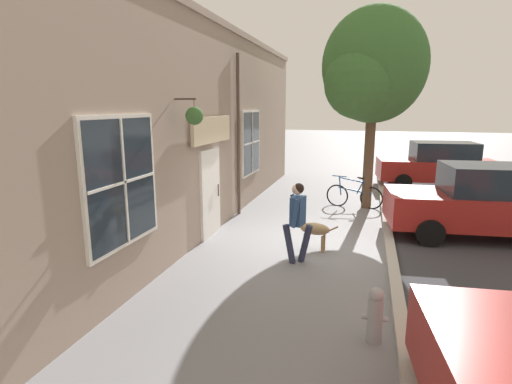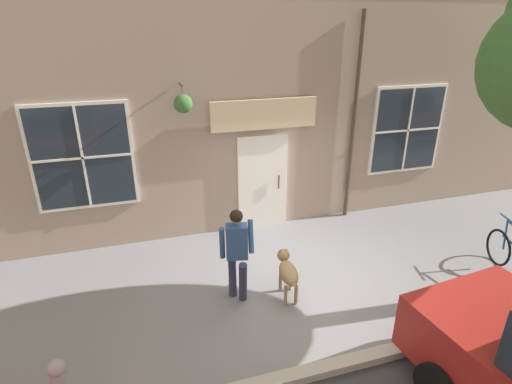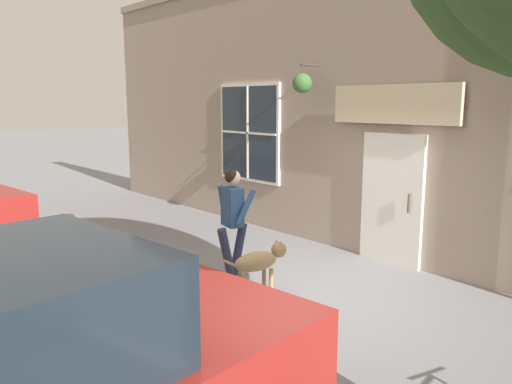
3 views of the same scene
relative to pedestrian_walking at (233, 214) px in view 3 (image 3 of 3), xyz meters
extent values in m
plane|color=gray|center=(-0.15, 1.29, -0.97)|extent=(90.00, 90.00, 0.00)
cube|color=#B2ADA3|center=(1.85, 1.29, -0.91)|extent=(0.20, 28.00, 0.12)
cube|color=gray|center=(-2.50, 1.29, 1.53)|extent=(0.30, 18.00, 4.99)
cube|color=white|center=(-2.33, 1.17, 0.08)|extent=(0.10, 1.10, 2.10)
cube|color=#232D38|center=(-2.30, 1.17, 0.03)|extent=(0.03, 0.90, 1.90)
cylinder|color=#47382D|center=(-2.24, 1.52, 0.08)|extent=(0.03, 0.03, 0.30)
cube|color=beige|center=(-2.23, 1.17, 1.58)|extent=(0.08, 2.20, 0.60)
cylinder|color=#47382D|center=(-2.11, -0.46, 2.24)|extent=(0.44, 0.04, 0.04)
cylinder|color=#47382D|center=(-1.93, -0.46, 2.06)|extent=(0.01, 0.01, 0.34)
cone|color=#2D2823|center=(-1.93, -0.46, 1.84)|extent=(0.32, 0.32, 0.18)
sphere|color=#3D6B33|center=(-1.93, -0.46, 1.93)|extent=(0.34, 0.34, 0.34)
cube|color=white|center=(-2.33, -2.32, 0.98)|extent=(0.08, 1.82, 2.02)
cube|color=#232D38|center=(-2.30, -2.32, 0.98)|extent=(0.03, 1.70, 1.90)
cube|color=white|center=(-2.28, -2.32, 0.98)|extent=(0.04, 0.04, 1.90)
cube|color=white|center=(-2.28, -2.32, 0.98)|extent=(0.04, 1.70, 0.04)
cylinder|color=#282D47|center=(-0.15, -0.05, -0.58)|extent=(0.31, 0.19, 0.79)
cylinder|color=#282D47|center=(0.16, 0.05, -0.58)|extent=(0.31, 0.19, 0.79)
cube|color=#2D4C7A|center=(0.00, 0.00, 0.10)|extent=(0.28, 0.38, 0.57)
sphere|color=beige|center=(-0.02, 0.00, 0.53)|extent=(0.22, 0.22, 0.22)
sphere|color=black|center=(0.01, 0.00, 0.55)|extent=(0.20, 0.20, 0.20)
cylinder|color=#2D4C7A|center=(0.00, -0.23, 0.11)|extent=(0.17, 0.11, 0.57)
cylinder|color=#2D4C7A|center=(-0.05, 0.25, 0.13)|extent=(0.34, 0.15, 0.52)
ellipsoid|color=#997A51|center=(0.25, 0.80, -0.49)|extent=(0.68, 0.37, 0.26)
cylinder|color=#997A51|center=(0.05, 0.74, -0.78)|extent=(0.06, 0.06, 0.37)
cylinder|color=#997A51|center=(0.07, 0.91, -0.78)|extent=(0.06, 0.06, 0.37)
cylinder|color=#997A51|center=(0.43, 0.68, -0.78)|extent=(0.06, 0.06, 0.37)
cylinder|color=#997A51|center=(0.46, 0.85, -0.78)|extent=(0.06, 0.06, 0.37)
sphere|color=#997A51|center=(-0.13, 0.85, -0.39)|extent=(0.22, 0.22, 0.22)
cone|color=#997A51|center=(-0.24, 0.86, -0.41)|extent=(0.11, 0.10, 0.09)
cone|color=#997A51|center=(-0.13, 0.80, -0.28)|extent=(0.06, 0.06, 0.07)
cone|color=#997A51|center=(-0.11, 0.90, -0.28)|extent=(0.06, 0.06, 0.07)
cylinder|color=#997A51|center=(0.65, 0.74, -0.44)|extent=(0.21, 0.06, 0.14)
cylinder|color=black|center=(2.71, 1.72, -0.66)|extent=(0.63, 0.24, 0.62)
cylinder|color=#99999E|center=(1.47, -2.47, -0.66)|extent=(0.20, 0.20, 0.62)
sphere|color=#99999E|center=(1.47, -2.47, -0.30)|extent=(0.20, 0.20, 0.20)
cylinder|color=#99999E|center=(1.59, -2.47, -0.63)|extent=(0.10, 0.07, 0.07)
cylinder|color=#99999E|center=(1.35, -2.47, -0.63)|extent=(0.10, 0.07, 0.07)
camera|label=1|loc=(1.24, -7.51, 2.11)|focal=28.00mm
camera|label=2|loc=(5.32, -1.30, 3.28)|focal=28.00mm
camera|label=3|loc=(4.48, 5.58, 1.61)|focal=35.00mm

